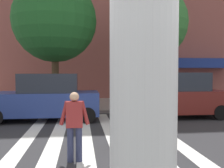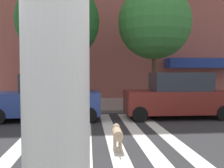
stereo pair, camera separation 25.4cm
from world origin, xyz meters
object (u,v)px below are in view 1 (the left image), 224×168
parked_car_third_in_line (175,96)px  dog_on_leash (119,134)px  parked_car_behind_first (46,98)px  street_tree_nearest (55,21)px  street_tree_middle (151,23)px  pedestrian_dog_walker (75,123)px

parked_car_third_in_line → dog_on_leash: bearing=-125.8°
parked_car_behind_first → street_tree_nearest: 4.69m
street_tree_middle → dog_on_leash: bearing=-111.4°
street_tree_nearest → parked_car_behind_first: bearing=-92.9°
parked_car_behind_first → street_tree_nearest: size_ratio=0.67×
parked_car_behind_first → street_tree_nearest: bearing=87.1°
street_tree_nearest → pedestrian_dog_walker: street_tree_nearest is taller
street_tree_nearest → pedestrian_dog_walker: 8.93m
pedestrian_dog_walker → parked_car_behind_first: bearing=104.2°
street_tree_middle → dog_on_leash: size_ratio=6.70×
pedestrian_dog_walker → parked_car_third_in_line: bearing=50.0°
parked_car_behind_first → dog_on_leash: 5.20m
street_tree_middle → dog_on_leash: 9.33m
street_tree_nearest → street_tree_middle: (5.38, 0.46, 0.08)m
parked_car_behind_first → dog_on_leash: parked_car_behind_first is taller
parked_car_behind_first → street_tree_nearest: street_tree_nearest is taller
parked_car_third_in_line → street_tree_nearest: bearing=154.9°
parked_car_behind_first → street_tree_middle: bearing=29.4°
street_tree_nearest → street_tree_middle: street_tree_nearest is taller
parked_car_behind_first → street_tree_nearest: (0.14, 2.65, 3.86)m
parked_car_third_in_line → street_tree_middle: size_ratio=0.68×
parked_car_behind_first → dog_on_leash: (2.52, -4.52, -0.52)m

